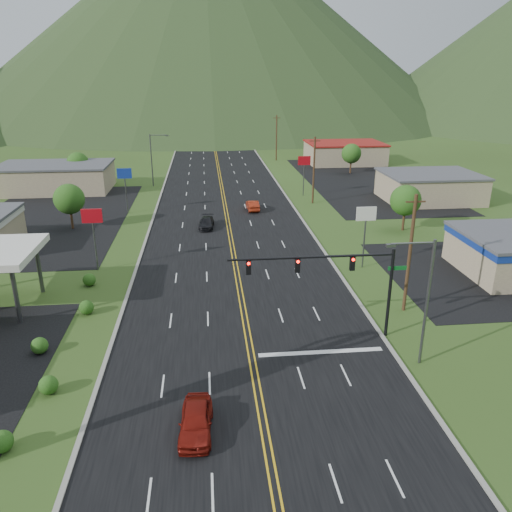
{
  "coord_description": "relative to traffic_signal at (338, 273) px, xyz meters",
  "views": [
    {
      "loc": [
        -2.81,
        -18.53,
        18.89
      ],
      "look_at": [
        1.18,
        20.29,
        4.5
      ],
      "focal_mm": 35.0,
      "sensor_mm": 36.0,
      "label": 1
    }
  ],
  "objects": [
    {
      "name": "tree_west_a",
      "position": [
        -26.48,
        31.0,
        -1.44
      ],
      "size": [
        3.84,
        3.84,
        5.82
      ],
      "color": "#382314",
      "rests_on": "ground"
    },
    {
      "name": "curb_west",
      "position": [
        -16.63,
        -14.0,
        -5.33
      ],
      "size": [
        0.3,
        460.0,
        0.14
      ],
      "primitive_type": "cube",
      "color": "gray",
      "rests_on": "ground"
    },
    {
      "name": "utility_pole_d",
      "position": [
        7.02,
        121.0,
        -0.2
      ],
      "size": [
        1.6,
        0.28,
        10.0
      ],
      "color": "#382314",
      "rests_on": "ground"
    },
    {
      "name": "tree_east_b",
      "position": [
        19.52,
        64.0,
        -1.44
      ],
      "size": [
        3.84,
        3.84,
        5.82
      ],
      "color": "#382314",
      "rests_on": "ground"
    },
    {
      "name": "utility_pole_c",
      "position": [
        7.02,
        81.0,
        -0.2
      ],
      "size": [
        1.6,
        0.28,
        10.0
      ],
      "color": "#382314",
      "rests_on": "ground"
    },
    {
      "name": "streetlight_west",
      "position": [
        -18.16,
        56.0,
        -0.15
      ],
      "size": [
        3.28,
        0.25,
        9.0
      ],
      "color": "#59595E",
      "rests_on": "ground"
    },
    {
      "name": "pole_sign_west_b",
      "position": [
        -20.48,
        38.0,
        -0.28
      ],
      "size": [
        2.0,
        0.18,
        6.4
      ],
      "color": "#59595E",
      "rests_on": "ground"
    },
    {
      "name": "road",
      "position": [
        -6.48,
        -14.0,
        -5.33
      ],
      "size": [
        20.0,
        460.0,
        0.04
      ],
      "primitive_type": "cube",
      "color": "black",
      "rests_on": "ground"
    },
    {
      "name": "streetlight_east",
      "position": [
        4.7,
        -4.0,
        -0.15
      ],
      "size": [
        3.28,
        0.25,
        9.0
      ],
      "color": "#59595E",
      "rests_on": "ground"
    },
    {
      "name": "traffic_signal",
      "position": [
        0.0,
        0.0,
        0.0
      ],
      "size": [
        13.1,
        0.43,
        7.0
      ],
      "color": "black",
      "rests_on": "ground"
    },
    {
      "name": "pole_sign_east_a",
      "position": [
        6.52,
        14.0,
        -0.28
      ],
      "size": [
        2.0,
        0.18,
        6.4
      ],
      "color": "#59595E",
      "rests_on": "ground"
    },
    {
      "name": "building_east_mid",
      "position": [
        25.52,
        41.0,
        -3.17
      ],
      "size": [
        14.4,
        11.4,
        4.3
      ],
      "color": "tan",
      "rests_on": "ground"
    },
    {
      "name": "curb_east",
      "position": [
        3.67,
        -14.0,
        -5.33
      ],
      "size": [
        0.3,
        460.0,
        0.14
      ],
      "primitive_type": "cube",
      "color": "gray",
      "rests_on": "ground"
    },
    {
      "name": "pole_sign_east_b",
      "position": [
        6.52,
        46.0,
        -0.28
      ],
      "size": [
        2.0,
        0.18,
        6.4
      ],
      "color": "#59595E",
      "rests_on": "ground"
    },
    {
      "name": "car_red_near",
      "position": [
        -10.29,
        -9.6,
        -4.57
      ],
      "size": [
        2.02,
        4.54,
        1.52
      ],
      "primitive_type": "imported",
      "rotation": [
        0.0,
        0.0,
        -0.05
      ],
      "color": "maroon",
      "rests_on": "ground"
    },
    {
      "name": "mountain_n",
      "position": [
        -6.48,
        206.0,
        37.17
      ],
      "size": [
        220.0,
        220.0,
        85.0
      ],
      "primitive_type": "cone",
      "color": "#1D3518",
      "rests_on": "ground"
    },
    {
      "name": "utility_pole_b",
      "position": [
        7.02,
        41.0,
        -0.2
      ],
      "size": [
        1.6,
        0.28,
        10.0
      ],
      "color": "#382314",
      "rests_on": "ground"
    },
    {
      "name": "tree_east_a",
      "position": [
        15.52,
        26.0,
        -1.44
      ],
      "size": [
        3.84,
        3.84,
        5.82
      ],
      "color": "#382314",
      "rests_on": "ground"
    },
    {
      "name": "tree_west_b",
      "position": [
        -31.48,
        58.0,
        -1.44
      ],
      "size": [
        3.84,
        3.84,
        5.82
      ],
      "color": "#382314",
      "rests_on": "ground"
    },
    {
      "name": "pole_sign_west_a",
      "position": [
        -20.48,
        16.0,
        -0.28
      ],
      "size": [
        2.0,
        0.18,
        6.4
      ],
      "color": "#59595E",
      "rests_on": "ground"
    },
    {
      "name": "building_east_far",
      "position": [
        21.52,
        76.0,
        -3.07
      ],
      "size": [
        16.4,
        12.4,
        4.5
      ],
      "color": "tan",
      "rests_on": "ground"
    },
    {
      "name": "ground",
      "position": [
        -6.48,
        -14.0,
        -5.33
      ],
      "size": [
        500.0,
        500.0,
        0.0
      ],
      "primitive_type": "plane",
      "color": "#2F4418",
      "rests_on": "ground"
    },
    {
      "name": "car_red_far",
      "position": [
        -2.57,
        37.66,
        -4.61
      ],
      "size": [
        1.71,
        4.44,
        1.45
      ],
      "primitive_type": "imported",
      "rotation": [
        0.0,
        0.0,
        3.18
      ],
      "color": "maroon",
      "rests_on": "ground"
    },
    {
      "name": "car_dark_mid",
      "position": [
        -9.33,
        29.55,
        -4.68
      ],
      "size": [
        2.18,
        4.58,
        1.29
      ],
      "primitive_type": "imported",
      "rotation": [
        0.0,
        0.0,
        -0.09
      ],
      "color": "black",
      "rests_on": "ground"
    },
    {
      "name": "utility_pole_a",
      "position": [
        7.02,
        4.0,
        -0.2
      ],
      "size": [
        1.6,
        0.28,
        10.0
      ],
      "color": "#382314",
      "rests_on": "ground"
    },
    {
      "name": "building_west_far",
      "position": [
        -34.48,
        54.0,
        -3.07
      ],
      "size": [
        18.4,
        11.4,
        4.5
      ],
      "color": "tan",
      "rests_on": "ground"
    }
  ]
}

